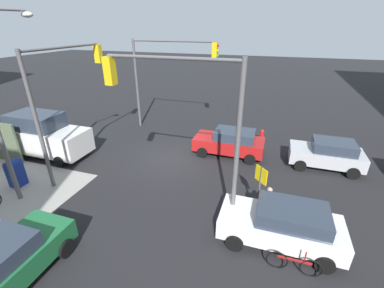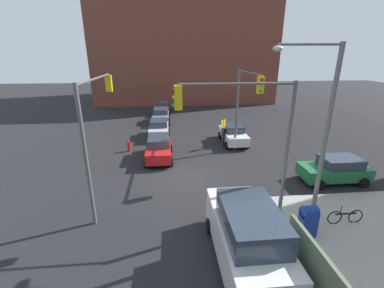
{
  "view_description": "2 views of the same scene",
  "coord_description": "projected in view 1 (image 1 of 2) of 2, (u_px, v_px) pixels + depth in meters",
  "views": [
    {
      "loc": [
        -5.51,
        12.62,
        7.35
      ],
      "look_at": [
        -1.36,
        0.02,
        1.19
      ],
      "focal_mm": 24.0,
      "sensor_mm": 36.0,
      "label": 1
    },
    {
      "loc": [
        15.09,
        -0.9,
        7.54
      ],
      "look_at": [
        -2.84,
        0.78,
        1.22
      ],
      "focal_mm": 24.0,
      "sensor_mm": 36.0,
      "label": 2
    }
  ],
  "objects": [
    {
      "name": "ground_plane",
      "position": [
        171.0,
        159.0,
        15.53
      ],
      "size": [
        120.0,
        120.0,
        0.0
      ],
      "primitive_type": "plane",
      "color": "black"
    },
    {
      "name": "traffic_signal_nw_corner",
      "position": [
        184.0,
        111.0,
        8.99
      ],
      "size": [
        5.15,
        0.36,
        6.5
      ],
      "color": "#59595B",
      "rests_on": "ground"
    },
    {
      "name": "traffic_signal_ne_corner",
      "position": [
        65.0,
        86.0,
        12.73
      ],
      "size": [
        0.36,
        5.34,
        6.5
      ],
      "color": "#59595B",
      "rests_on": "ground"
    },
    {
      "name": "mailbox_blue",
      "position": [
        15.0,
        172.0,
        12.66
      ],
      "size": [
        0.56,
        0.64,
        1.43
      ],
      "color": "navy",
      "rests_on": "ground"
    },
    {
      "name": "coupe_green",
      "position": [
        2.0,
        265.0,
        7.67
      ],
      "size": [
        2.02,
        4.04,
        1.62
      ],
      "color": "#1E6638",
      "rests_on": "ground"
    },
    {
      "name": "fire_hydrant",
      "position": [
        262.0,
        136.0,
        17.52
      ],
      "size": [
        0.26,
        0.26,
        0.94
      ],
      "color": "red",
      "rests_on": "ground"
    },
    {
      "name": "warning_sign_two_way",
      "position": [
        260.0,
        184.0,
        10.17
      ],
      "size": [
        0.48,
        0.48,
        2.4
      ],
      "color": "#4C4C4C",
      "rests_on": "ground"
    },
    {
      "name": "traffic_signal_se_corner",
      "position": [
        166.0,
        67.0,
        18.02
      ],
      "size": [
        6.29,
        0.36,
        6.5
      ],
      "color": "#59595B",
      "rests_on": "ground"
    },
    {
      "name": "pedestrian_crossing",
      "position": [
        268.0,
        204.0,
        10.25
      ],
      "size": [
        0.36,
        0.36,
        1.64
      ],
      "rotation": [
        0.0,
        0.0,
        5.47
      ],
      "color": "black",
      "rests_on": "ground"
    },
    {
      "name": "van_white_delivery",
      "position": [
        43.0,
        135.0,
        15.59
      ],
      "size": [
        5.4,
        2.32,
        2.62
      ],
      "color": "white",
      "rests_on": "ground"
    },
    {
      "name": "bicycle_at_crosswalk",
      "position": [
        294.0,
        264.0,
        8.29
      ],
      "size": [
        1.75,
        0.05,
        0.97
      ],
      "color": "black",
      "rests_on": "ground"
    },
    {
      "name": "coupe_white",
      "position": [
        283.0,
        224.0,
        9.24
      ],
      "size": [
        4.32,
        2.02,
        1.62
      ],
      "color": "white",
      "rests_on": "ground"
    },
    {
      "name": "coupe_silver",
      "position": [
        327.0,
        154.0,
        14.29
      ],
      "size": [
        3.81,
        2.02,
        1.62
      ],
      "color": "#B7BABF",
      "rests_on": "ground"
    },
    {
      "name": "sedan_red",
      "position": [
        230.0,
        142.0,
        15.72
      ],
      "size": [
        4.2,
        2.02,
        1.62
      ],
      "color": "#B21919",
      "rests_on": "ground"
    }
  ]
}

